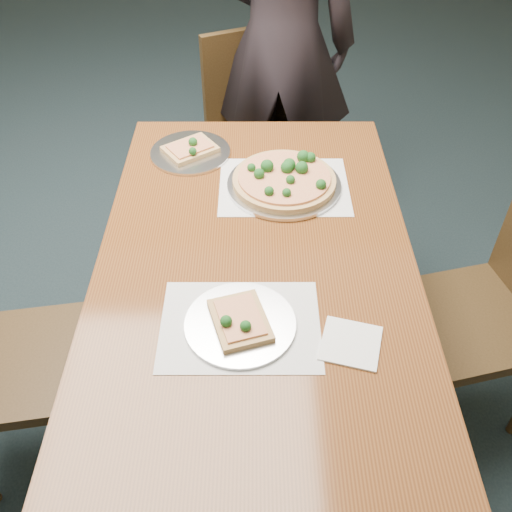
{
  "coord_description": "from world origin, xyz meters",
  "views": [
    {
      "loc": [
        0.45,
        -1.61,
        1.85
      ],
      "look_at": [
        0.45,
        -0.43,
        0.75
      ],
      "focal_mm": 40.0,
      "sensor_mm": 36.0,
      "label": 1
    }
  ],
  "objects_px": {
    "pizza_pan": "(285,180)",
    "slice_plate_near": "(240,322)",
    "dining_table": "(256,279)",
    "diner": "(281,42)",
    "slice_plate_far": "(190,151)",
    "chair_far": "(257,123)",
    "chair_right": "(500,302)"
  },
  "relations": [
    {
      "from": "dining_table",
      "to": "pizza_pan",
      "type": "bearing_deg",
      "value": 74.52
    },
    {
      "from": "pizza_pan",
      "to": "slice_plate_near",
      "type": "height_order",
      "value": "pizza_pan"
    },
    {
      "from": "chair_far",
      "to": "chair_right",
      "type": "height_order",
      "value": "same"
    },
    {
      "from": "dining_table",
      "to": "chair_far",
      "type": "xyz_separation_m",
      "value": [
        0.01,
        1.15,
        -0.14
      ]
    },
    {
      "from": "dining_table",
      "to": "diner",
      "type": "xyz_separation_m",
      "value": [
        0.11,
        1.19,
        0.22
      ]
    },
    {
      "from": "pizza_pan",
      "to": "dining_table",
      "type": "bearing_deg",
      "value": -105.48
    },
    {
      "from": "slice_plate_near",
      "to": "diner",
      "type": "bearing_deg",
      "value": 84.12
    },
    {
      "from": "diner",
      "to": "slice_plate_near",
      "type": "xyz_separation_m",
      "value": [
        -0.15,
        -1.44,
        -0.11
      ]
    },
    {
      "from": "chair_right",
      "to": "slice_plate_far",
      "type": "xyz_separation_m",
      "value": [
        -1.0,
        0.49,
        0.25
      ]
    },
    {
      "from": "chair_far",
      "to": "diner",
      "type": "relative_size",
      "value": 0.52
    },
    {
      "from": "chair_far",
      "to": "pizza_pan",
      "type": "xyz_separation_m",
      "value": [
        0.09,
        -0.81,
        0.26
      ]
    },
    {
      "from": "dining_table",
      "to": "slice_plate_far",
      "type": "relative_size",
      "value": 5.36
    },
    {
      "from": "chair_right",
      "to": "chair_far",
      "type": "bearing_deg",
      "value": -159.16
    },
    {
      "from": "chair_far",
      "to": "slice_plate_far",
      "type": "bearing_deg",
      "value": -134.6
    },
    {
      "from": "dining_table",
      "to": "diner",
      "type": "bearing_deg",
      "value": 84.79
    },
    {
      "from": "diner",
      "to": "pizza_pan",
      "type": "relative_size",
      "value": 4.72
    },
    {
      "from": "pizza_pan",
      "to": "slice_plate_near",
      "type": "distance_m",
      "value": 0.61
    },
    {
      "from": "diner",
      "to": "pizza_pan",
      "type": "distance_m",
      "value": 0.86
    },
    {
      "from": "chair_right",
      "to": "pizza_pan",
      "type": "xyz_separation_m",
      "value": [
        -0.68,
        0.3,
        0.26
      ]
    },
    {
      "from": "dining_table",
      "to": "chair_right",
      "type": "height_order",
      "value": "chair_right"
    },
    {
      "from": "diner",
      "to": "pizza_pan",
      "type": "bearing_deg",
      "value": 96.11
    },
    {
      "from": "chair_right",
      "to": "dining_table",
      "type": "bearing_deg",
      "value": -101.06
    },
    {
      "from": "chair_right",
      "to": "diner",
      "type": "relative_size",
      "value": 0.52
    },
    {
      "from": "chair_far",
      "to": "slice_plate_far",
      "type": "height_order",
      "value": "chair_far"
    },
    {
      "from": "slice_plate_near",
      "to": "dining_table",
      "type": "bearing_deg",
      "value": 81.08
    },
    {
      "from": "dining_table",
      "to": "pizza_pan",
      "type": "distance_m",
      "value": 0.37
    },
    {
      "from": "diner",
      "to": "slice_plate_far",
      "type": "bearing_deg",
      "value": 69.9
    },
    {
      "from": "dining_table",
      "to": "pizza_pan",
      "type": "relative_size",
      "value": 4.05
    },
    {
      "from": "dining_table",
      "to": "chair_far",
      "type": "height_order",
      "value": "chair_far"
    },
    {
      "from": "chair_right",
      "to": "slice_plate_near",
      "type": "bearing_deg",
      "value": -83.93
    },
    {
      "from": "chair_right",
      "to": "slice_plate_near",
      "type": "distance_m",
      "value": 0.9
    },
    {
      "from": "dining_table",
      "to": "slice_plate_near",
      "type": "xyz_separation_m",
      "value": [
        -0.04,
        -0.26,
        0.11
      ]
    }
  ]
}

